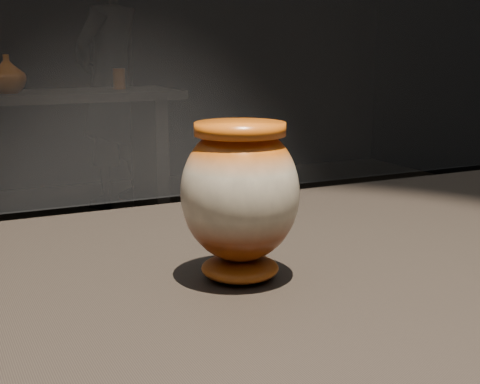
% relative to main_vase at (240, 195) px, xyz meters
% --- Properties ---
extents(main_vase, '(0.15, 0.15, 0.18)m').
position_rel_main_vase_xyz_m(main_vase, '(0.00, 0.00, 0.00)').
color(main_vase, '#6A2809').
rests_on(main_vase, display_plinth).
extents(back_shelf, '(2.00, 0.60, 0.90)m').
position_rel_main_vase_xyz_m(back_shelf, '(0.16, 3.38, -0.36)').
color(back_shelf, black).
rests_on(back_shelf, ground).
extents(back_vase_mid, '(0.25, 0.25, 0.22)m').
position_rel_main_vase_xyz_m(back_vase_mid, '(0.17, 3.33, 0.01)').
color(back_vase_mid, '#6A2809').
rests_on(back_vase_mid, back_shelf).
extents(back_vase_right, '(0.08, 0.08, 0.13)m').
position_rel_main_vase_xyz_m(back_vase_right, '(0.85, 3.43, -0.03)').
color(back_vase_right, '#944315').
rests_on(back_vase_right, back_shelf).
extents(visitor, '(0.79, 0.73, 1.80)m').
position_rel_main_vase_xyz_m(visitor, '(0.99, 4.15, -0.10)').
color(visitor, black).
rests_on(visitor, ground).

